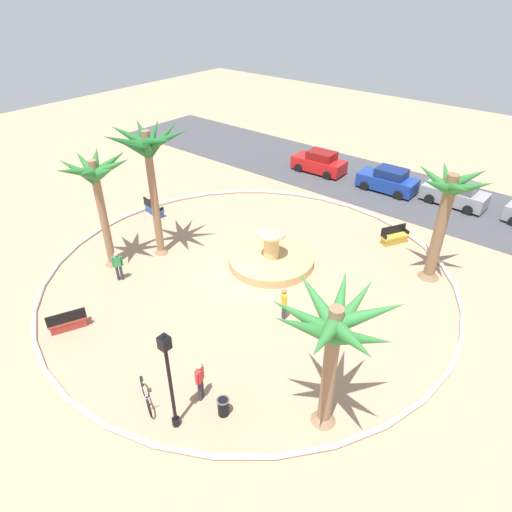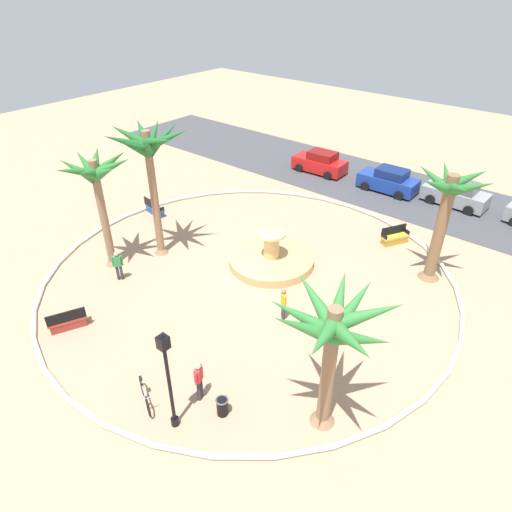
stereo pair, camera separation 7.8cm
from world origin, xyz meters
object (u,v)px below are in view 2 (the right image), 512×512
Objects in this scene: bench_north at (154,209)px; palm_tree_mid_plaza at (446,207)px; lamppost at (168,374)px; palm_tree_near_fountain at (96,180)px; person_cyclist_photo at (118,264)px; bench_east at (395,238)px; bicycle_red_frame at (145,395)px; palm_tree_far_side at (333,332)px; parked_car_third at (456,194)px; fountain at (271,259)px; parked_car_second at (389,181)px; person_cyclist_helmet at (199,379)px; palm_tree_by_curb at (149,153)px; parked_car_leftmost at (320,163)px; bench_west at (68,322)px; person_pedestrian_stroll at (284,302)px; trash_bin at (222,406)px.

palm_tree_mid_plaza is at bearing 15.26° from bench_north.
lamppost is at bearing -103.09° from palm_tree_mid_plaza.
palm_tree_near_fountain reaches higher than person_cyclist_photo.
palm_tree_near_fountain is 16.09m from bench_east.
bicycle_red_frame is (8.52, -4.63, -4.34)m from palm_tree_near_fountain.
palm_tree_far_side is 20.11m from parked_car_third.
fountain is at bearing -148.91° from palm_tree_mid_plaza.
lamppost is (12.77, -9.64, 2.09)m from bench_north.
fountain is 0.85× the size of palm_tree_far_side.
bench_east is 0.41× the size of parked_car_second.
palm_tree_near_fountain is 3.61× the size of bench_north.
bicycle_red_frame is at bearing -133.47° from person_cyclist_helmet.
parked_car_second is (5.85, 15.34, -4.87)m from palm_tree_by_curb.
palm_tree_by_curb is 1.69× the size of lamppost.
parked_car_leftmost is at bearing -174.68° from parked_car_third.
bench_west is 5.75m from bicycle_red_frame.
palm_tree_by_curb is at bearing 104.20° from bench_west.
fountain is 10.17m from bicycle_red_frame.
palm_tree_far_side is 22.70m from parked_car_leftmost.
palm_tree_far_side reaches higher than bench_west.
person_cyclist_photo is 0.40× the size of parked_car_second.
palm_tree_by_curb is 1.72× the size of parked_car_leftmost.
palm_tree_mid_plaza reaches higher than bicycle_red_frame.
palm_tree_by_curb is 4.10× the size of person_cyclist_helmet.
parked_car_second reaches higher than bench_north.
person_pedestrian_stroll is at bearing -80.66° from parked_car_second.
palm_tree_mid_plaza is 8.70m from person_pedestrian_stroll.
palm_tree_by_curb is at bearing -35.04° from bench_north.
parked_car_leftmost is at bearing 90.09° from person_cyclist_photo.
person_pedestrian_stroll is 16.36m from parked_car_third.
bench_north is at bearing 120.77° from bench_west.
palm_tree_by_curb is 1.22× the size of palm_tree_mid_plaza.
bench_north is at bearing -178.53° from fountain.
palm_tree_by_curb is 13.27m from palm_tree_far_side.
palm_tree_by_curb is 4.21× the size of bench_west.
palm_tree_mid_plaza is 13.46m from person_cyclist_helmet.
palm_tree_mid_plaza is 14.47m from lamppost.
parked_car_leftmost reaches higher than bench_east.
parked_car_leftmost reaches higher than person_cyclist_photo.
bicycle_red_frame is at bearing -108.63° from palm_tree_mid_plaza.
palm_tree_mid_plaza is 17.61m from bench_west.
parked_car_second is at bearing 97.80° from lamppost.
person_cyclist_photo is at bearing 177.17° from palm_tree_far_side.
trash_bin is (13.71, -8.29, 0.04)m from bench_north.
person_cyclist_helmet is (7.08, 1.01, 0.61)m from bench_west.
palm_tree_mid_plaza is at bearing 74.96° from person_cyclist_helmet.
person_pedestrian_stroll is 17.32m from parked_car_leftmost.
parked_car_leftmost is (-7.07, 22.19, 0.40)m from bicycle_red_frame.
parked_car_second is (-1.56, 22.34, 0.40)m from bicycle_red_frame.
bench_north is 15.94m from parked_car_second.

